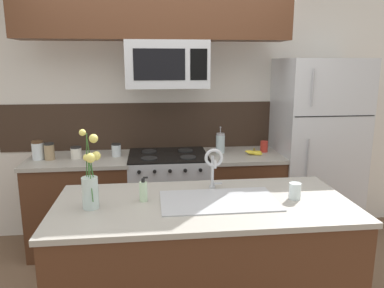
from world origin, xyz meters
TOP-DOWN VIEW (x-y plane):
  - rear_partition at (0.30, 1.28)m, footprint 5.20×0.10m
  - splash_band at (0.00, 1.22)m, footprint 3.34×0.01m
  - back_counter_left at (-0.85, 0.90)m, footprint 0.96×0.65m
  - back_counter_right at (0.74, 0.90)m, footprint 0.75×0.65m
  - stove_range at (0.00, 0.90)m, footprint 0.76×0.64m
  - microwave at (0.00, 0.88)m, footprint 0.74×0.40m
  - upper_cabinet_band at (-0.10, 0.85)m, footprint 2.41×0.34m
  - refrigerator at (1.50, 0.92)m, footprint 0.79×0.74m
  - storage_jar_tall at (-1.21, 0.89)m, footprint 0.11×0.11m
  - storage_jar_medium at (-1.10, 0.87)m, footprint 0.09×0.09m
  - storage_jar_short at (-0.87, 0.90)m, footprint 0.10×0.10m
  - storage_jar_squat at (-0.50, 0.94)m, footprint 0.09×0.09m
  - banana_bunch at (0.84, 0.84)m, footprint 0.19×0.12m
  - french_press at (0.52, 0.96)m, footprint 0.09×0.09m
  - coffee_tin at (0.97, 0.95)m, footprint 0.08×0.08m
  - island_counter at (0.17, -0.35)m, footprint 1.93×0.89m
  - kitchen_sink at (0.27, -0.35)m, footprint 0.76×0.44m
  - sink_faucet at (0.27, -0.13)m, footprint 0.14×0.14m
  - dish_soap_bottle at (-0.22, -0.29)m, footprint 0.06×0.05m
  - drinking_glass at (0.78, -0.37)m, footprint 0.08×0.08m
  - flower_vase at (-0.54, -0.38)m, footprint 0.12×0.18m

SIDE VIEW (x-z plane):
  - island_counter at x=0.17m, z-range 0.00..0.91m
  - back_counter_left at x=-0.85m, z-range 0.00..0.91m
  - back_counter_right at x=0.74m, z-range 0.00..0.91m
  - stove_range at x=0.00m, z-range 0.00..0.93m
  - kitchen_sink at x=0.27m, z-range 0.76..0.92m
  - refrigerator at x=1.50m, z-range 0.00..1.83m
  - banana_bunch at x=0.84m, z-range 0.89..0.97m
  - drinking_glass at x=0.78m, z-range 0.91..1.02m
  - coffee_tin at x=0.97m, z-range 0.91..1.02m
  - storage_jar_short at x=-0.87m, z-range 0.91..1.02m
  - storage_jar_squat at x=-0.50m, z-range 0.91..1.03m
  - dish_soap_bottle at x=-0.22m, z-range 0.90..1.06m
  - storage_jar_medium at x=-1.10m, z-range 0.91..1.07m
  - storage_jar_tall at x=-1.21m, z-range 0.91..1.09m
  - french_press at x=0.52m, z-range 0.88..1.14m
  - flower_vase at x=-0.54m, z-range 0.81..1.31m
  - sink_faucet at x=0.27m, z-range 0.95..1.26m
  - splash_band at x=0.00m, z-range 0.91..1.39m
  - rear_partition at x=0.30m, z-range 0.00..2.60m
  - microwave at x=0.00m, z-range 1.57..1.99m
  - upper_cabinet_band at x=-0.10m, z-range 1.99..2.59m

